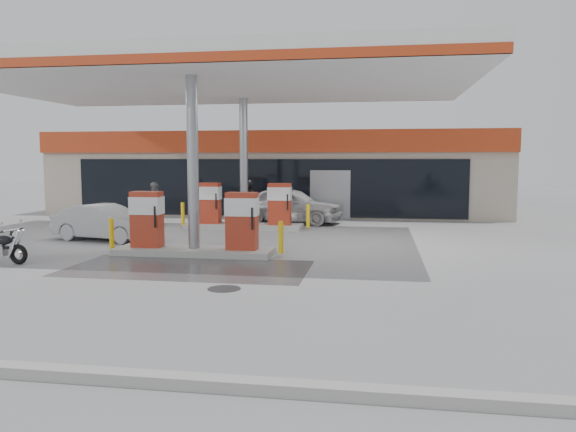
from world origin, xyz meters
name	(u,v)px	position (x,y,z in m)	size (l,w,h in m)	color
ground	(168,268)	(0.00, 0.00, 0.00)	(90.00, 90.00, 0.00)	gray
wet_patch	(188,268)	(0.50, 0.00, 0.00)	(6.00, 3.00, 0.00)	#4C4C4F
drain_cover	(224,289)	(2.00, -2.00, 0.00)	(0.70, 0.70, 0.01)	#38383A
store_building	(280,172)	(0.01, 15.94, 2.01)	(22.00, 8.22, 4.00)	#AA9E8F
canopy	(221,80)	(0.00, 5.00, 5.27)	(16.00, 10.02, 5.51)	silver
pump_island_near	(194,230)	(0.00, 2.00, 0.71)	(5.14, 1.30, 1.78)	#9E9E99
pump_island_far	(244,211)	(0.00, 8.00, 0.71)	(5.14, 1.30, 1.78)	#9E9E99
parked_motorcycle	(0,248)	(-4.53, -0.14, 0.40)	(1.75, 0.67, 0.90)	black
sedan_white	(290,205)	(1.45, 10.20, 0.76)	(1.79, 4.44, 1.51)	silver
attendant	(156,203)	(-4.04, 9.00, 0.87)	(0.85, 0.66, 1.74)	slate
hatchback_silver	(106,222)	(-3.81, 4.20, 0.60)	(1.27, 3.64, 1.20)	#9DA0A4
parked_car_left	(148,201)	(-6.38, 13.65, 0.59)	(1.64, 4.04, 1.17)	black
biker_walking	(249,202)	(-0.33, 10.20, 0.86)	(1.01, 0.42, 1.72)	black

